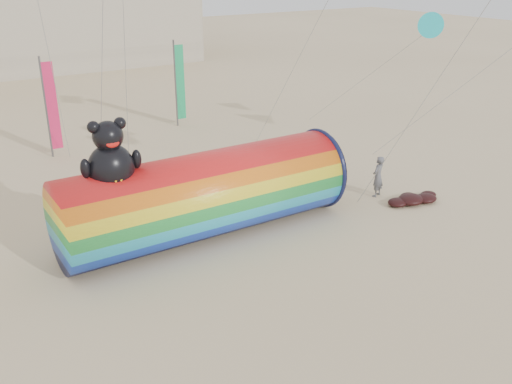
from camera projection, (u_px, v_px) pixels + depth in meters
ground at (268, 278)px, 18.59m from camera, size 160.00×160.00×0.00m
windsock_assembly at (206, 193)px, 20.96m from camera, size 10.90×3.32×5.03m
kite_handler at (378, 177)px, 24.63m from camera, size 0.77×0.63×1.82m
fabric_bundle at (413, 199)px, 24.23m from camera, size 2.62×1.35×0.41m
festival_banners at (65, 105)px, 29.27m from camera, size 14.84×4.23×5.20m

